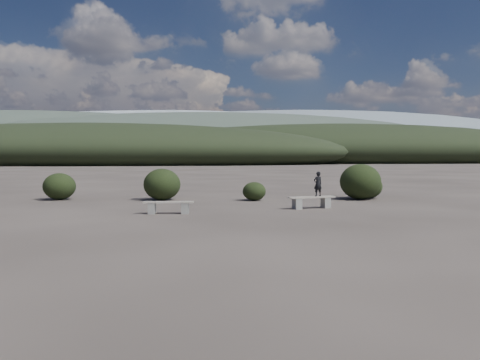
{
  "coord_description": "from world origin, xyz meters",
  "views": [
    {
      "loc": [
        -0.87,
        -11.29,
        1.88
      ],
      "look_at": [
        0.12,
        3.5,
        1.1
      ],
      "focal_mm": 35.0,
      "sensor_mm": 36.0,
      "label": 1
    }
  ],
  "objects": [
    {
      "name": "seated_person",
      "position": [
        3.0,
        5.05,
        0.87
      ],
      "size": [
        0.37,
        0.3,
        0.88
      ],
      "primitive_type": "imported",
      "rotation": [
        0.0,
        0.0,
        3.46
      ],
      "color": "black",
      "rests_on": "bench_right"
    },
    {
      "name": "shrub_f",
      "position": [
        -7.2,
        8.95,
        0.57
      ],
      "size": [
        1.34,
        1.34,
        1.14
      ],
      "primitive_type": "ellipsoid",
      "color": "black",
      "rests_on": "ground"
    },
    {
      "name": "shrub_d",
      "position": [
        5.61,
        8.28,
        0.76
      ],
      "size": [
        1.74,
        1.74,
        1.52
      ],
      "primitive_type": "ellipsoid",
      "color": "black",
      "rests_on": "ground"
    },
    {
      "name": "bench_right",
      "position": [
        2.76,
        4.98,
        0.26
      ],
      "size": [
        1.74,
        0.82,
        0.43
      ],
      "rotation": [
        0.0,
        0.0,
        0.28
      ],
      "color": "gray",
      "rests_on": "ground"
    },
    {
      "name": "shrub_b",
      "position": [
        -2.84,
        8.51,
        0.66
      ],
      "size": [
        1.55,
        1.55,
        1.33
      ],
      "primitive_type": "ellipsoid",
      "color": "black",
      "rests_on": "ground"
    },
    {
      "name": "shrub_e",
      "position": [
        6.14,
        8.82,
        0.51
      ],
      "size": [
        1.23,
        1.23,
        1.02
      ],
      "primitive_type": "ellipsoid",
      "color": "black",
      "rests_on": "ground"
    },
    {
      "name": "bench_left",
      "position": [
        -2.16,
        3.8,
        0.24
      ],
      "size": [
        1.61,
        0.41,
        0.4
      ],
      "rotation": [
        0.0,
        0.0,
        -0.05
      ],
      "color": "gray",
      "rests_on": "ground"
    },
    {
      "name": "shrub_c",
      "position": [
        1.02,
        8.04,
        0.39
      ],
      "size": [
        0.97,
        0.97,
        0.78
      ],
      "primitive_type": "ellipsoid",
      "color": "black",
      "rests_on": "ground"
    },
    {
      "name": "mountain_ridges",
      "position": [
        -7.48,
        339.06,
        10.84
      ],
      "size": [
        500.0,
        400.0,
        56.0
      ],
      "color": "black",
      "rests_on": "ground"
    },
    {
      "name": "ground",
      "position": [
        0.0,
        0.0,
        0.0
      ],
      "size": [
        1200.0,
        1200.0,
        0.0
      ],
      "primitive_type": "plane",
      "color": "#332B27",
      "rests_on": "ground"
    }
  ]
}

